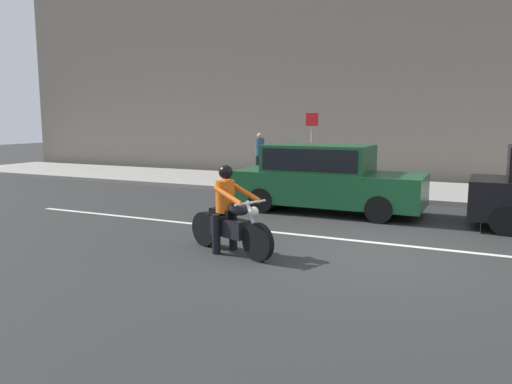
% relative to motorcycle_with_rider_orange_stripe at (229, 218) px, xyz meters
% --- Properties ---
extents(ground_plane, '(80.00, 80.00, 0.00)m').
position_rel_motorcycle_with_rider_orange_stripe_xyz_m(ground_plane, '(2.40, 0.93, -0.64)').
color(ground_plane, '#2B2B2B').
extents(sidewalk_slab, '(40.00, 4.40, 0.14)m').
position_rel_motorcycle_with_rider_orange_stripe_xyz_m(sidewalk_slab, '(2.40, 8.93, -0.57)').
color(sidewalk_slab, '#99968E').
rests_on(sidewalk_slab, ground_plane).
extents(building_facade, '(40.00, 1.40, 11.34)m').
position_rel_motorcycle_with_rider_orange_stripe_xyz_m(building_facade, '(2.40, 12.33, 5.03)').
color(building_facade, slate).
rests_on(building_facade, ground_plane).
extents(lane_marking_stripe, '(18.00, 0.14, 0.01)m').
position_rel_motorcycle_with_rider_orange_stripe_xyz_m(lane_marking_stripe, '(2.49, 1.83, -0.64)').
color(lane_marking_stripe, silver).
rests_on(lane_marking_stripe, ground_plane).
extents(motorcycle_with_rider_orange_stripe, '(1.97, 0.93, 1.56)m').
position_rel_motorcycle_with_rider_orange_stripe_xyz_m(motorcycle_with_rider_orange_stripe, '(0.00, 0.00, 0.00)').
color(motorcycle_with_rider_orange_stripe, black).
rests_on(motorcycle_with_rider_orange_stripe, ground_plane).
extents(parked_sedan_forest_green, '(4.77, 1.82, 1.72)m').
position_rel_motorcycle_with_rider_orange_stripe_xyz_m(parked_sedan_forest_green, '(0.32, 4.51, 0.25)').
color(parked_sedan_forest_green, '#164C28').
rests_on(parked_sedan_forest_green, ground_plane).
extents(street_sign_post, '(0.44, 0.08, 2.47)m').
position_rel_motorcycle_with_rider_orange_stripe_xyz_m(street_sign_post, '(-1.44, 8.71, 1.00)').
color(street_sign_post, gray).
rests_on(street_sign_post, sidewalk_slab).
extents(pedestrian_bystander, '(0.34, 0.34, 1.72)m').
position_rel_motorcycle_with_rider_orange_stripe_xyz_m(pedestrian_bystander, '(-3.79, 9.50, 0.50)').
color(pedestrian_bystander, black).
rests_on(pedestrian_bystander, sidewalk_slab).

